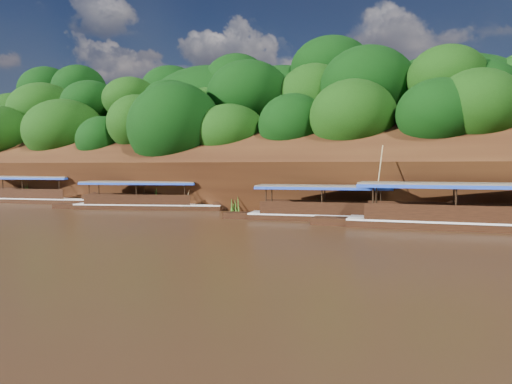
# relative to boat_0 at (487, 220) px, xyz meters

# --- Properties ---
(ground) EXTENTS (160.00, 160.00, 0.00)m
(ground) POSITION_rel_boat_0_xyz_m (-11.04, -6.42, -0.58)
(ground) COLOR black
(ground) RESTS_ON ground
(riverbank) EXTENTS (120.00, 30.06, 19.40)m
(riverbank) POSITION_rel_boat_0_xyz_m (-11.05, 16.30, 1.31)
(riverbank) COLOR black
(riverbank) RESTS_ON ground
(boat_0) EXTENTS (15.86, 4.56, 5.90)m
(boat_0) POSITION_rel_boat_0_xyz_m (0.00, 0.00, 0.00)
(boat_0) COLOR black
(boat_0) RESTS_ON ground
(boat_1) EXTENTS (13.00, 4.85, 5.15)m
(boat_1) POSITION_rel_boat_0_xyz_m (-8.25, 0.87, -0.07)
(boat_1) COLOR black
(boat_1) RESTS_ON ground
(boat_2) EXTENTS (13.85, 6.70, 5.00)m
(boat_2) POSITION_rel_boat_0_xyz_m (-24.04, 2.04, -0.07)
(boat_2) COLOR black
(boat_2) RESTS_ON ground
(boat_3) EXTENTS (13.97, 5.31, 2.95)m
(boat_3) POSITION_rel_boat_0_xyz_m (-37.64, 2.28, -0.02)
(boat_3) COLOR black
(boat_3) RESTS_ON ground
(reeds) EXTENTS (51.02, 2.47, 1.84)m
(reeds) POSITION_rel_boat_0_xyz_m (-14.32, 3.14, 0.26)
(reeds) COLOR #37711C
(reeds) RESTS_ON ground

